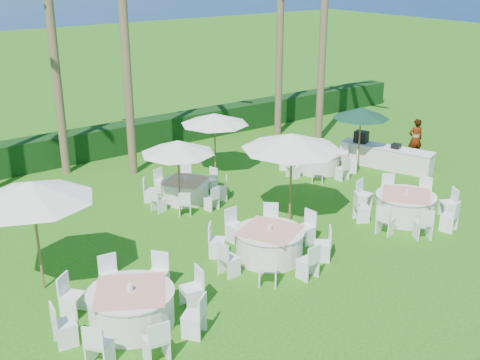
# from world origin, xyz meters

# --- Properties ---
(ground) EXTENTS (120.00, 120.00, 0.00)m
(ground) POSITION_xyz_m (0.00, 0.00, 0.00)
(ground) COLOR #225A0F
(ground) RESTS_ON ground
(hedge) EXTENTS (34.00, 1.00, 1.20)m
(hedge) POSITION_xyz_m (0.00, 12.00, 0.60)
(hedge) COLOR black
(hedge) RESTS_ON ground
(banquet_table_a) EXTENTS (3.45, 3.45, 1.03)m
(banquet_table_a) POSITION_xyz_m (-4.17, 0.18, 0.45)
(banquet_table_a) COLOR silver
(banquet_table_a) RESTS_ON ground
(banquet_table_b) EXTENTS (3.33, 3.33, 1.00)m
(banquet_table_b) POSITION_xyz_m (0.32, 0.86, 0.44)
(banquet_table_b) COLOR silver
(banquet_table_b) RESTS_ON ground
(banquet_table_c) EXTENTS (3.25, 3.25, 0.99)m
(banquet_table_c) POSITION_xyz_m (5.42, 0.41, 0.43)
(banquet_table_c) COLOR silver
(banquet_table_c) RESTS_ON ground
(banquet_table_e) EXTENTS (2.82, 2.82, 0.87)m
(banquet_table_e) POSITION_xyz_m (0.62, 5.77, 0.38)
(banquet_table_e) COLOR silver
(banquet_table_e) RESTS_ON ground
(banquet_table_f) EXTENTS (2.97, 2.97, 0.91)m
(banquet_table_f) POSITION_xyz_m (6.32, 5.36, 0.39)
(banquet_table_f) COLOR silver
(banquet_table_f) RESTS_ON ground
(umbrella_a) EXTENTS (2.97, 2.97, 2.86)m
(umbrella_a) POSITION_xyz_m (-5.26, 2.91, 2.60)
(umbrella_a) COLOR brown
(umbrella_a) RESTS_ON ground
(umbrella_b) EXTENTS (3.09, 3.09, 2.83)m
(umbrella_b) POSITION_xyz_m (2.41, 2.45, 2.58)
(umbrella_b) COLOR brown
(umbrella_b) RESTS_ON ground
(umbrella_c) EXTENTS (2.36, 2.36, 2.42)m
(umbrella_c) POSITION_xyz_m (-0.04, 5.04, 2.21)
(umbrella_c) COLOR brown
(umbrella_c) RESTS_ON ground
(umbrella_d) EXTENTS (2.56, 2.56, 2.33)m
(umbrella_d) POSITION_xyz_m (2.97, 7.48, 2.13)
(umbrella_d) COLOR brown
(umbrella_d) RESTS_ON ground
(umbrella_green) EXTENTS (2.19, 2.19, 2.40)m
(umbrella_green) POSITION_xyz_m (7.87, 4.74, 2.19)
(umbrella_green) COLOR brown
(umbrella_green) RESTS_ON ground
(buffet_table) EXTENTS (1.96, 3.69, 1.30)m
(buffet_table) POSITION_xyz_m (8.70, 4.10, 0.45)
(buffet_table) COLOR silver
(buffet_table) RESTS_ON ground
(staff_person) EXTENTS (0.72, 0.62, 1.68)m
(staff_person) POSITION_xyz_m (10.49, 4.12, 0.84)
(staff_person) COLOR gray
(staff_person) RESTS_ON ground
(palm_b) EXTENTS (4.38, 4.22, 10.02)m
(palm_b) POSITION_xyz_m (-1.62, 10.89, 5.48)
(palm_b) COLOR brown
(palm_b) RESTS_ON ground
(palm_c) EXTENTS (4.25, 4.37, 11.21)m
(palm_c) POSITION_xyz_m (0.43, 9.32, 6.08)
(palm_c) COLOR brown
(palm_c) RESTS_ON ground
(palm_d) EXTENTS (4.20, 4.39, 9.57)m
(palm_d) POSITION_xyz_m (8.35, 10.27, 5.25)
(palm_d) COLOR brown
(palm_d) RESTS_ON ground
(palm_e) EXTENTS (4.40, 4.02, 10.10)m
(palm_e) POSITION_xyz_m (9.16, 8.38, 5.52)
(palm_e) COLOR brown
(palm_e) RESTS_ON ground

